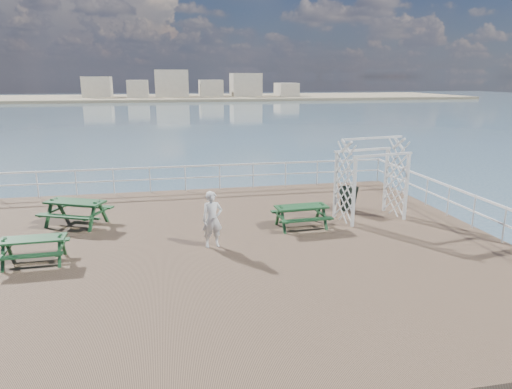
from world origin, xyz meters
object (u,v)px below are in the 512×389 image
Objects in this scene: picnic_table_c at (301,212)px; person at (212,219)px; picnic_table_d at (33,245)px; trellis_arbor at (371,183)px; picnic_table_b at (76,208)px.

person is (-2.99, -1.16, 0.29)m from picnic_table_c.
picnic_table_d is at bearing 175.25° from person.
trellis_arbor reaches higher than picnic_table_d.
picnic_table_c is at bearing 9.00° from picnic_table_d.
picnic_table_c is 3.22m from person.
person is (4.19, -2.85, 0.22)m from picnic_table_b.
picnic_table_c is 1.06× the size of picnic_table_d.
trellis_arbor is 1.73× the size of person.
picnic_table_d is 4.73m from person.
trellis_arbor reaches higher than picnic_table_c.
picnic_table_d is 0.59× the size of trellis_arbor.
person is (4.71, 0.29, 0.31)m from picnic_table_d.
picnic_table_b is at bearing 162.87° from trellis_arbor.
person reaches higher than picnic_table_d.
picnic_table_c is 0.62× the size of trellis_arbor.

